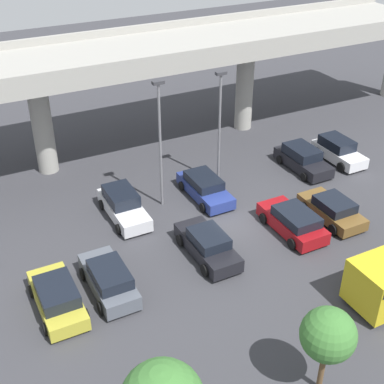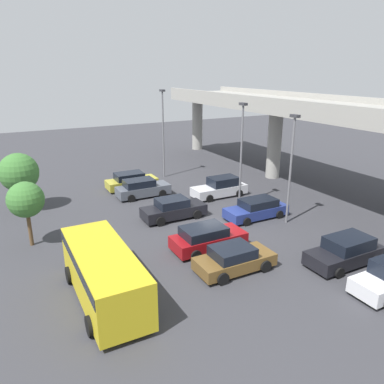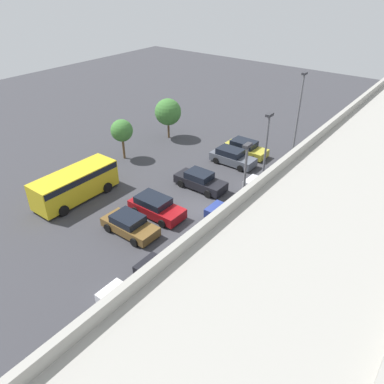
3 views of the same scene
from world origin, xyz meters
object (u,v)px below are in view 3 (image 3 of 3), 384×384
(parked_car_0, at_px, (245,148))
(tree_front_left, at_px, (168,112))
(parked_car_4, at_px, (237,217))
(shuttle_bus, at_px, (75,183))
(lamp_post_mid_lot, at_px, (244,189))
(parked_car_3, at_px, (200,181))
(parked_car_7, at_px, (171,277))
(parked_car_1, at_px, (232,157))
(parked_car_8, at_px, (133,306))
(tree_front_centre, at_px, (122,131))
(parked_car_5, at_px, (156,207))
(lamp_post_near_aisle, at_px, (265,157))
(parked_car_6, at_px, (130,225))
(lamp_post_by_overpass, at_px, (299,111))
(parked_car_2, at_px, (273,188))

(parked_car_0, xyz_separation_m, tree_front_left, (1.40, -9.46, 2.37))
(parked_car_4, height_order, shuttle_bus, shuttle_bus)
(lamp_post_mid_lot, height_order, tree_front_left, lamp_post_mid_lot)
(parked_car_3, xyz_separation_m, shuttle_bus, (7.91, -7.40, 0.80))
(parked_car_7, bearing_deg, parked_car_1, -70.10)
(parked_car_8, distance_m, tree_front_centre, 21.17)
(parked_car_0, distance_m, parked_car_7, 20.43)
(parked_car_8, xyz_separation_m, shuttle_bus, (-6.12, -13.02, 0.73))
(shuttle_bus, bearing_deg, parked_car_5, 108.03)
(parked_car_5, relative_size, tree_front_centre, 1.11)
(parked_car_4, bearing_deg, parked_car_7, 91.41)
(lamp_post_near_aisle, bearing_deg, parked_car_0, -143.00)
(lamp_post_near_aisle, relative_size, tree_front_centre, 1.97)
(parked_car_6, relative_size, parked_car_7, 0.96)
(lamp_post_by_overpass, bearing_deg, parked_car_8, 3.72)
(parked_car_0, relative_size, shuttle_bus, 0.63)
(tree_front_left, bearing_deg, parked_car_3, 53.99)
(parked_car_8, relative_size, shuttle_bus, 0.59)
(parked_car_0, height_order, parked_car_4, parked_car_0)
(shuttle_bus, bearing_deg, lamp_post_near_aisle, 120.63)
(parked_car_1, distance_m, parked_car_7, 17.85)
(parked_car_2, height_order, parked_car_5, parked_car_2)
(parked_car_5, height_order, parked_car_8, parked_car_8)
(shuttle_bus, bearing_deg, parked_car_3, 136.91)
(parked_car_5, xyz_separation_m, parked_car_8, (8.43, 5.92, 0.06))
(parked_car_2, distance_m, shuttle_bus, 17.04)
(parked_car_2, relative_size, parked_car_3, 1.02)
(parked_car_8, bearing_deg, tree_front_centre, -42.23)
(parked_car_4, relative_size, lamp_post_near_aisle, 0.58)
(parked_car_0, xyz_separation_m, parked_car_2, (5.80, 6.25, 0.05))
(parked_car_5, distance_m, parked_car_6, 2.95)
(parked_car_4, distance_m, lamp_post_near_aisle, 5.06)
(parked_car_6, xyz_separation_m, lamp_post_mid_lot, (-3.92, 7.27, 3.91))
(shuttle_bus, bearing_deg, lamp_post_mid_lot, 102.85)
(parked_car_8, height_order, tree_front_left, tree_front_left)
(parked_car_3, xyz_separation_m, tree_front_centre, (-0.13, -9.96, 2.33))
(shuttle_bus, bearing_deg, tree_front_left, -170.78)
(lamp_post_near_aisle, height_order, lamp_post_by_overpass, lamp_post_by_overpass)
(parked_car_1, height_order, parked_car_5, parked_car_1)
(parked_car_0, bearing_deg, parked_car_8, -75.11)
(parked_car_3, distance_m, parked_car_4, 6.27)
(parked_car_0, distance_m, lamp_post_by_overpass, 6.60)
(parked_car_6, relative_size, shuttle_bus, 0.60)
(parked_car_3, distance_m, tree_front_left, 12.40)
(parked_car_0, bearing_deg, lamp_post_mid_lot, -60.82)
(lamp_post_near_aisle, distance_m, tree_front_centre, 16.09)
(parked_car_2, distance_m, lamp_post_mid_lot, 8.38)
(parked_car_3, height_order, parked_car_8, parked_car_8)
(parked_car_4, bearing_deg, shuttle_bus, 21.35)
(parked_car_5, height_order, tree_front_left, tree_front_left)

